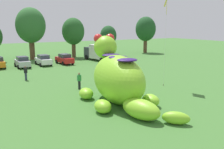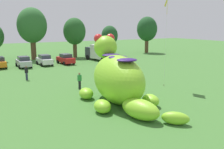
{
  "view_description": "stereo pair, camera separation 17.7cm",
  "coord_description": "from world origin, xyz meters",
  "px_view_note": "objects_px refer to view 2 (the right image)",
  "views": [
    {
      "loc": [
        -11.12,
        -16.02,
        6.43
      ],
      "look_at": [
        -0.66,
        2.36,
        2.22
      ],
      "focal_mm": 39.88,
      "sensor_mm": 36.0,
      "label": 1
    },
    {
      "loc": [
        -10.97,
        -16.11,
        6.43
      ],
      "look_at": [
        -0.66,
        2.36,
        2.22
      ],
      "focal_mm": 39.88,
      "sensor_mm": 36.0,
      "label": 2
    }
  ],
  "objects_px": {
    "tethered_flying_kite": "(167,1)",
    "giant_inflatable_creature": "(118,78)",
    "car_silver": "(24,62)",
    "car_white": "(44,60)",
    "spectator_by_cars": "(98,77)",
    "spectator_near_inflatable": "(27,73)",
    "spectator_wandering": "(80,81)",
    "box_truck": "(100,52)",
    "car_red": "(66,59)",
    "spectator_far_side": "(126,75)"
  },
  "relations": [
    {
      "from": "car_red",
      "to": "spectator_by_cars",
      "type": "xyz_separation_m",
      "value": [
        -1.77,
        -16.0,
        -0.01
      ]
    },
    {
      "from": "car_silver",
      "to": "spectator_far_side",
      "type": "bearing_deg",
      "value": -63.28
    },
    {
      "from": "box_truck",
      "to": "spectator_near_inflatable",
      "type": "bearing_deg",
      "value": -144.79
    },
    {
      "from": "car_silver",
      "to": "spectator_near_inflatable",
      "type": "height_order",
      "value": "car_silver"
    },
    {
      "from": "spectator_by_cars",
      "to": "car_red",
      "type": "bearing_deg",
      "value": 83.68
    },
    {
      "from": "spectator_near_inflatable",
      "to": "spectator_far_side",
      "type": "distance_m",
      "value": 11.81
    },
    {
      "from": "spectator_near_inflatable",
      "to": "box_truck",
      "type": "bearing_deg",
      "value": 35.21
    },
    {
      "from": "car_silver",
      "to": "spectator_by_cars",
      "type": "relative_size",
      "value": 2.42
    },
    {
      "from": "giant_inflatable_creature",
      "to": "spectator_near_inflatable",
      "type": "height_order",
      "value": "giant_inflatable_creature"
    },
    {
      "from": "box_truck",
      "to": "spectator_by_cars",
      "type": "relative_size",
      "value": 3.89
    },
    {
      "from": "tethered_flying_kite",
      "to": "spectator_wandering",
      "type": "bearing_deg",
      "value": 160.33
    },
    {
      "from": "car_white",
      "to": "spectator_by_cars",
      "type": "relative_size",
      "value": 2.44
    },
    {
      "from": "giant_inflatable_creature",
      "to": "car_silver",
      "type": "xyz_separation_m",
      "value": [
        -3.73,
        22.48,
        -1.2
      ]
    },
    {
      "from": "box_truck",
      "to": "spectator_near_inflatable",
      "type": "xyz_separation_m",
      "value": [
        -14.93,
        -10.54,
        -0.75
      ]
    },
    {
      "from": "car_red",
      "to": "tethered_flying_kite",
      "type": "distance_m",
      "value": 21.89
    },
    {
      "from": "car_silver",
      "to": "box_truck",
      "type": "height_order",
      "value": "box_truck"
    },
    {
      "from": "car_silver",
      "to": "car_white",
      "type": "xyz_separation_m",
      "value": [
        3.36,
        0.54,
        0.0
      ]
    },
    {
      "from": "tethered_flying_kite",
      "to": "spectator_by_cars",
      "type": "bearing_deg",
      "value": 146.77
    },
    {
      "from": "giant_inflatable_creature",
      "to": "spectator_by_cars",
      "type": "xyz_separation_m",
      "value": [
        1.3,
        6.56,
        -1.21
      ]
    },
    {
      "from": "spectator_near_inflatable",
      "to": "spectator_wandering",
      "type": "bearing_deg",
      "value": -61.42
    },
    {
      "from": "giant_inflatable_creature",
      "to": "car_silver",
      "type": "distance_m",
      "value": 22.82
    },
    {
      "from": "spectator_near_inflatable",
      "to": "spectator_far_side",
      "type": "relative_size",
      "value": 1.0
    },
    {
      "from": "car_white",
      "to": "spectator_wandering",
      "type": "height_order",
      "value": "car_white"
    },
    {
      "from": "spectator_by_cars",
      "to": "car_white",
      "type": "bearing_deg",
      "value": 95.78
    },
    {
      "from": "box_truck",
      "to": "tethered_flying_kite",
      "type": "relative_size",
      "value": 0.68
    },
    {
      "from": "giant_inflatable_creature",
      "to": "car_white",
      "type": "height_order",
      "value": "giant_inflatable_creature"
    },
    {
      "from": "car_white",
      "to": "spectator_by_cars",
      "type": "distance_m",
      "value": 16.55
    },
    {
      "from": "giant_inflatable_creature",
      "to": "car_red",
      "type": "distance_m",
      "value": 22.79
    },
    {
      "from": "spectator_near_inflatable",
      "to": "spectator_by_cars",
      "type": "relative_size",
      "value": 1.0
    },
    {
      "from": "car_silver",
      "to": "tethered_flying_kite",
      "type": "distance_m",
      "value": 24.08
    },
    {
      "from": "spectator_by_cars",
      "to": "spectator_wandering",
      "type": "xyz_separation_m",
      "value": [
        -2.5,
        -0.9,
        0.0
      ]
    },
    {
      "from": "spectator_wandering",
      "to": "car_silver",
      "type": "bearing_deg",
      "value": 98.56
    },
    {
      "from": "giant_inflatable_creature",
      "to": "spectator_far_side",
      "type": "distance_m",
      "value": 7.63
    },
    {
      "from": "car_red",
      "to": "car_white",
      "type": "bearing_deg",
      "value": 172.25
    },
    {
      "from": "spectator_wandering",
      "to": "giant_inflatable_creature",
      "type": "bearing_deg",
      "value": -78.03
    },
    {
      "from": "car_red",
      "to": "spectator_near_inflatable",
      "type": "height_order",
      "value": "car_red"
    },
    {
      "from": "giant_inflatable_creature",
      "to": "car_red",
      "type": "relative_size",
      "value": 2.64
    },
    {
      "from": "box_truck",
      "to": "spectator_far_side",
      "type": "relative_size",
      "value": 3.89
    },
    {
      "from": "car_white",
      "to": "spectator_by_cars",
      "type": "height_order",
      "value": "car_white"
    },
    {
      "from": "giant_inflatable_creature",
      "to": "car_white",
      "type": "distance_m",
      "value": 23.06
    },
    {
      "from": "tethered_flying_kite",
      "to": "giant_inflatable_creature",
      "type": "bearing_deg",
      "value": -160.27
    },
    {
      "from": "car_red",
      "to": "spectator_by_cars",
      "type": "relative_size",
      "value": 2.49
    },
    {
      "from": "spectator_wandering",
      "to": "tethered_flying_kite",
      "type": "height_order",
      "value": "tethered_flying_kite"
    },
    {
      "from": "box_truck",
      "to": "spectator_wandering",
      "type": "xyz_separation_m",
      "value": [
        -11.05,
        -17.66,
        -0.75
      ]
    },
    {
      "from": "spectator_far_side",
      "to": "car_red",
      "type": "bearing_deg",
      "value": 95.17
    },
    {
      "from": "spectator_far_side",
      "to": "spectator_by_cars",
      "type": "bearing_deg",
      "value": 170.14
    },
    {
      "from": "giant_inflatable_creature",
      "to": "box_truck",
      "type": "bearing_deg",
      "value": 67.11
    },
    {
      "from": "spectator_by_cars",
      "to": "spectator_far_side",
      "type": "distance_m",
      "value": 3.32
    },
    {
      "from": "spectator_near_inflatable",
      "to": "tethered_flying_kite",
      "type": "height_order",
      "value": "tethered_flying_kite"
    },
    {
      "from": "spectator_near_inflatable",
      "to": "spectator_wandering",
      "type": "distance_m",
      "value": 8.11
    }
  ]
}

